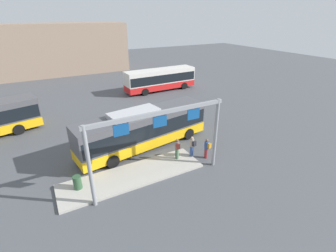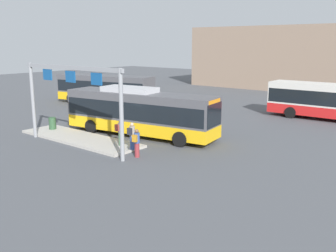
{
  "view_description": "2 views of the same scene",
  "coord_description": "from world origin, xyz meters",
  "px_view_note": "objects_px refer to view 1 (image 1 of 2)",
  "views": [
    {
      "loc": [
        -7.02,
        -16.94,
        10.36
      ],
      "look_at": [
        1.78,
        -0.87,
        1.89
      ],
      "focal_mm": 26.02,
      "sensor_mm": 36.0,
      "label": 1
    },
    {
      "loc": [
        18.31,
        -19.28,
        6.51
      ],
      "look_at": [
        3.19,
        -0.74,
        1.27
      ],
      "focal_mm": 40.56,
      "sensor_mm": 36.0,
      "label": 2
    }
  ],
  "objects_px": {
    "bus_main": "(144,127)",
    "person_waiting_mid": "(177,149)",
    "bus_background_right": "(160,78)",
    "person_boarding": "(207,148)",
    "person_waiting_near": "(192,146)",
    "trash_bin": "(77,182)"
  },
  "relations": [
    {
      "from": "bus_background_right",
      "to": "person_waiting_near",
      "type": "xyz_separation_m",
      "value": [
        -6.33,
        -17.8,
        -0.73
      ]
    },
    {
      "from": "bus_main",
      "to": "person_waiting_mid",
      "type": "xyz_separation_m",
      "value": [
        1.31,
        -3.19,
        -0.76
      ]
    },
    {
      "from": "person_waiting_near",
      "to": "person_waiting_mid",
      "type": "bearing_deg",
      "value": 70.18
    },
    {
      "from": "bus_background_right",
      "to": "person_waiting_mid",
      "type": "xyz_separation_m",
      "value": [
        -7.56,
        -17.6,
        -0.73
      ]
    },
    {
      "from": "person_boarding",
      "to": "bus_background_right",
      "type": "bearing_deg",
      "value": -32.05
    },
    {
      "from": "bus_background_right",
      "to": "bus_main",
      "type": "bearing_deg",
      "value": -122.73
    },
    {
      "from": "bus_main",
      "to": "person_waiting_near",
      "type": "distance_m",
      "value": 4.31
    },
    {
      "from": "bus_main",
      "to": "trash_bin",
      "type": "relative_size",
      "value": 13.03
    },
    {
      "from": "person_waiting_near",
      "to": "person_waiting_mid",
      "type": "relative_size",
      "value": 1.0
    },
    {
      "from": "person_waiting_near",
      "to": "trash_bin",
      "type": "bearing_deg",
      "value": 78.09
    },
    {
      "from": "bus_main",
      "to": "bus_background_right",
      "type": "xyz_separation_m",
      "value": [
        8.87,
        14.41,
        -0.03
      ]
    },
    {
      "from": "person_waiting_near",
      "to": "bus_background_right",
      "type": "bearing_deg",
      "value": -29.97
    },
    {
      "from": "person_boarding",
      "to": "person_waiting_mid",
      "type": "bearing_deg",
      "value": 54.18
    },
    {
      "from": "bus_background_right",
      "to": "person_waiting_mid",
      "type": "bearing_deg",
      "value": -114.35
    },
    {
      "from": "bus_main",
      "to": "bus_background_right",
      "type": "height_order",
      "value": "bus_main"
    },
    {
      "from": "person_boarding",
      "to": "person_waiting_mid",
      "type": "distance_m",
      "value": 2.34
    },
    {
      "from": "person_waiting_mid",
      "to": "bus_background_right",
      "type": "bearing_deg",
      "value": -9.08
    },
    {
      "from": "person_boarding",
      "to": "person_waiting_near",
      "type": "relative_size",
      "value": 1.0
    },
    {
      "from": "bus_background_right",
      "to": "person_boarding",
      "type": "xyz_separation_m",
      "value": [
        -5.36,
        -18.4,
        -0.89
      ]
    },
    {
      "from": "trash_bin",
      "to": "person_waiting_near",
      "type": "bearing_deg",
      "value": -1.5
    },
    {
      "from": "bus_main",
      "to": "bus_background_right",
      "type": "relative_size",
      "value": 1.12
    },
    {
      "from": "person_boarding",
      "to": "person_waiting_near",
      "type": "height_order",
      "value": "person_waiting_near"
    }
  ]
}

